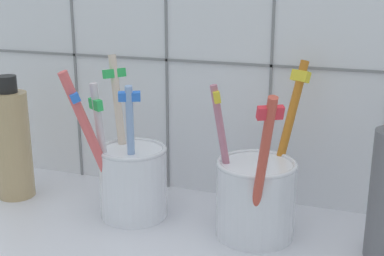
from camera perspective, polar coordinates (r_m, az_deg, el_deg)
name	(u,v)px	position (r cm, az deg, el deg)	size (l,w,h in cm)	color
counter_slab	(186,240)	(57.81, -0.68, -12.10)	(64.00, 22.00, 2.00)	silver
tile_wall_back	(220,28)	(62.49, 3.10, 10.79)	(64.00, 2.20, 45.00)	white
toothbrush_cup_left	(131,176)	(59.52, -6.67, -5.22)	(9.50, 9.64, 18.03)	white
toothbrush_cup_right	(256,194)	(55.32, 6.97, -7.16)	(9.11, 14.40, 17.89)	white
soap_bottle	(12,143)	(67.31, -18.93, -1.52)	(4.41, 4.41, 15.12)	tan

